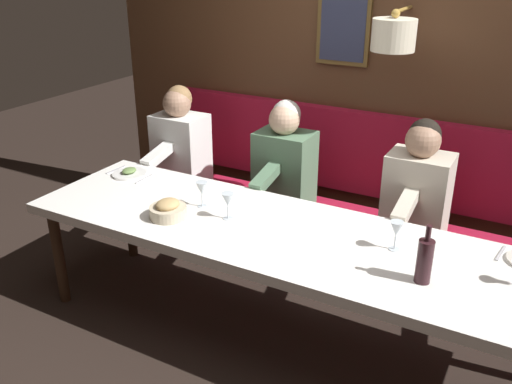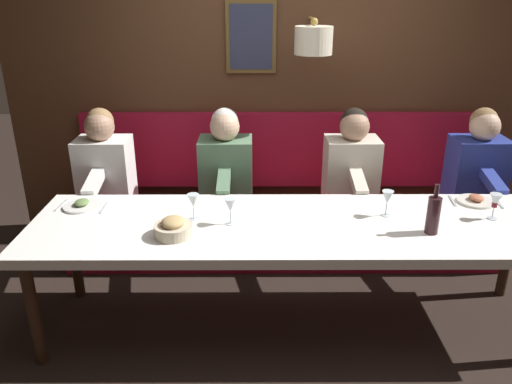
{
  "view_description": "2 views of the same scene",
  "coord_description": "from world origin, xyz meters",
  "px_view_note": "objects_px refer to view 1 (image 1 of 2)",
  "views": [
    {
      "loc": [
        -2.49,
        -1.16,
        2.2
      ],
      "look_at": [
        0.05,
        0.25,
        0.92
      ],
      "focal_mm": 38.87,
      "sensor_mm": 36.0,
      "label": 1
    },
    {
      "loc": [
        -2.74,
        0.26,
        2.05
      ],
      "look_at": [
        0.05,
        0.25,
        0.92
      ],
      "focal_mm": 35.29,
      "sensor_mm": 36.0,
      "label": 2
    }
  ],
  "objects_px": {
    "dining_table": "(290,242)",
    "wine_glass_1": "(202,189)",
    "wine_glass_3": "(396,230)",
    "wine_bottle": "(425,260)",
    "bread_bowl": "(168,210)",
    "wine_glass_2": "(228,201)",
    "diner_middle": "(284,159)",
    "diner_near": "(418,184)",
    "diner_far": "(180,139)"
  },
  "relations": [
    {
      "from": "diner_near",
      "to": "wine_bottle",
      "type": "relative_size",
      "value": 2.64
    },
    {
      "from": "wine_bottle",
      "to": "diner_middle",
      "type": "bearing_deg",
      "value": 50.52
    },
    {
      "from": "wine_bottle",
      "to": "bread_bowl",
      "type": "height_order",
      "value": "wine_bottle"
    },
    {
      "from": "wine_glass_1",
      "to": "wine_glass_2",
      "type": "xyz_separation_m",
      "value": [
        -0.07,
        -0.23,
        0.0
      ]
    },
    {
      "from": "dining_table",
      "to": "diner_near",
      "type": "xyz_separation_m",
      "value": [
        0.88,
        -0.48,
        0.13
      ]
    },
    {
      "from": "dining_table",
      "to": "wine_bottle",
      "type": "bearing_deg",
      "value": -100.31
    },
    {
      "from": "diner_near",
      "to": "wine_glass_1",
      "type": "distance_m",
      "value": 1.39
    },
    {
      "from": "dining_table",
      "to": "wine_glass_3",
      "type": "bearing_deg",
      "value": -79.64
    },
    {
      "from": "dining_table",
      "to": "wine_glass_1",
      "type": "relative_size",
      "value": 19.71
    },
    {
      "from": "diner_near",
      "to": "wine_bottle",
      "type": "bearing_deg",
      "value": -164.65
    },
    {
      "from": "dining_table",
      "to": "wine_glass_2",
      "type": "distance_m",
      "value": 0.44
    },
    {
      "from": "diner_middle",
      "to": "diner_far",
      "type": "relative_size",
      "value": 1.0
    },
    {
      "from": "diner_near",
      "to": "diner_far",
      "type": "distance_m",
      "value": 1.88
    },
    {
      "from": "wine_glass_3",
      "to": "wine_bottle",
      "type": "bearing_deg",
      "value": -139.84
    },
    {
      "from": "dining_table",
      "to": "diner_far",
      "type": "relative_size",
      "value": 4.09
    },
    {
      "from": "diner_middle",
      "to": "diner_near",
      "type": "bearing_deg",
      "value": -90.0
    },
    {
      "from": "diner_far",
      "to": "bread_bowl",
      "type": "distance_m",
      "value": 1.25
    },
    {
      "from": "diner_near",
      "to": "wine_glass_3",
      "type": "height_order",
      "value": "diner_near"
    },
    {
      "from": "diner_near",
      "to": "dining_table",
      "type": "bearing_deg",
      "value": 151.4
    },
    {
      "from": "bread_bowl",
      "to": "wine_glass_2",
      "type": "bearing_deg",
      "value": -63.97
    },
    {
      "from": "diner_far",
      "to": "wine_bottle",
      "type": "distance_m",
      "value": 2.39
    },
    {
      "from": "diner_far",
      "to": "wine_glass_3",
      "type": "distance_m",
      "value": 2.11
    },
    {
      "from": "dining_table",
      "to": "wine_glass_1",
      "type": "height_order",
      "value": "wine_glass_1"
    },
    {
      "from": "wine_glass_1",
      "to": "bread_bowl",
      "type": "height_order",
      "value": "wine_glass_1"
    },
    {
      "from": "wine_glass_1",
      "to": "wine_bottle",
      "type": "distance_m",
      "value": 1.4
    },
    {
      "from": "diner_middle",
      "to": "bread_bowl",
      "type": "xyz_separation_m",
      "value": [
        -1.05,
        0.24,
        -0.03
      ]
    },
    {
      "from": "diner_middle",
      "to": "wine_glass_2",
      "type": "distance_m",
      "value": 0.9
    },
    {
      "from": "wine_glass_2",
      "to": "bread_bowl",
      "type": "height_order",
      "value": "wine_glass_2"
    },
    {
      "from": "dining_table",
      "to": "bread_bowl",
      "type": "height_order",
      "value": "bread_bowl"
    },
    {
      "from": "diner_near",
      "to": "diner_middle",
      "type": "height_order",
      "value": "same"
    },
    {
      "from": "diner_middle",
      "to": "wine_glass_3",
      "type": "bearing_deg",
      "value": -126.98
    },
    {
      "from": "dining_table",
      "to": "wine_glass_3",
      "type": "xyz_separation_m",
      "value": [
        0.1,
        -0.56,
        0.17
      ]
    },
    {
      "from": "wine_bottle",
      "to": "bread_bowl",
      "type": "bearing_deg",
      "value": 91.2
    },
    {
      "from": "diner_far",
      "to": "bread_bowl",
      "type": "height_order",
      "value": "diner_far"
    },
    {
      "from": "diner_middle",
      "to": "bread_bowl",
      "type": "relative_size",
      "value": 3.6
    },
    {
      "from": "dining_table",
      "to": "diner_middle",
      "type": "bearing_deg",
      "value": 28.45
    },
    {
      "from": "wine_glass_2",
      "to": "wine_glass_3",
      "type": "xyz_separation_m",
      "value": [
        0.12,
        -0.96,
        0.0
      ]
    },
    {
      "from": "dining_table",
      "to": "diner_far",
      "type": "bearing_deg",
      "value": 57.83
    },
    {
      "from": "diner_near",
      "to": "wine_glass_3",
      "type": "xyz_separation_m",
      "value": [
        -0.78,
        -0.08,
        0.04
      ]
    },
    {
      "from": "dining_table",
      "to": "wine_bottle",
      "type": "relative_size",
      "value": 10.78
    },
    {
      "from": "diner_far",
      "to": "wine_glass_1",
      "type": "relative_size",
      "value": 4.82
    },
    {
      "from": "wine_glass_3",
      "to": "wine_bottle",
      "type": "height_order",
      "value": "wine_bottle"
    },
    {
      "from": "wine_bottle",
      "to": "diner_near",
      "type": "bearing_deg",
      "value": 15.35
    },
    {
      "from": "diner_near",
      "to": "diner_middle",
      "type": "relative_size",
      "value": 1.0
    },
    {
      "from": "diner_near",
      "to": "diner_far",
      "type": "bearing_deg",
      "value": 90.0
    },
    {
      "from": "bread_bowl",
      "to": "wine_bottle",
      "type": "bearing_deg",
      "value": -88.8
    },
    {
      "from": "wine_glass_1",
      "to": "dining_table",
      "type": "bearing_deg",
      "value": -94.82
    },
    {
      "from": "wine_glass_1",
      "to": "wine_bottle",
      "type": "bearing_deg",
      "value": -97.84
    },
    {
      "from": "wine_glass_1",
      "to": "bread_bowl",
      "type": "distance_m",
      "value": 0.25
    },
    {
      "from": "wine_bottle",
      "to": "dining_table",
      "type": "bearing_deg",
      "value": 79.69
    }
  ]
}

